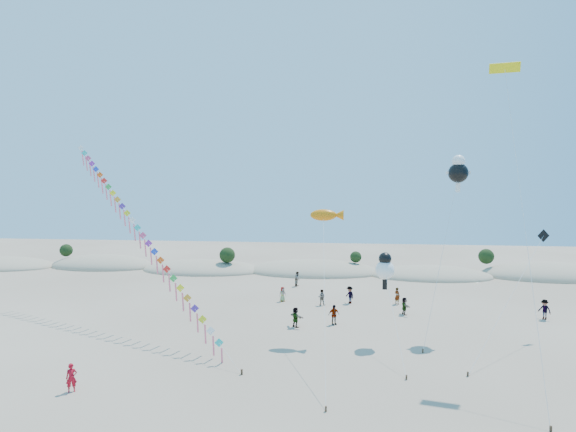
# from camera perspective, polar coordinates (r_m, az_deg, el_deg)

# --- Properties ---
(dune_ridge) EXTENTS (145.30, 11.49, 5.57)m
(dune_ridge) POSITION_cam_1_polar(r_m,az_deg,el_deg) (68.65, 3.86, -6.58)
(dune_ridge) COLOR tan
(dune_ridge) RESTS_ON ground
(kite_train) EXTENTS (22.40, 19.32, 17.35)m
(kite_train) POSITION_cam_1_polar(r_m,az_deg,el_deg) (44.40, -17.62, -1.14)
(kite_train) COLOR #3F2D1E
(kite_train) RESTS_ON ground
(fish_kite) EXTENTS (2.72, 14.20, 10.37)m
(fish_kite) POSITION_cam_1_polar(r_m,az_deg,el_deg) (39.22, 4.66, 0.06)
(fish_kite) COLOR #3F2D1E
(fish_kite) RESTS_ON ground
(cartoon_kite_low) EXTENTS (1.63, 8.13, 7.10)m
(cartoon_kite_low) POSITION_cam_1_polar(r_m,az_deg,el_deg) (38.41, 11.42, -6.02)
(cartoon_kite_low) COLOR #3F2D1E
(cartoon_kite_low) RESTS_ON ground
(cartoon_kite_high) EXTENTS (4.75, 7.47, 14.87)m
(cartoon_kite_high) POSITION_cam_1_polar(r_m,az_deg,el_deg) (43.17, 19.53, 5.07)
(cartoon_kite_high) COLOR #3F2D1E
(cartoon_kite_high) RESTS_ON ground
(parafoil_kite) EXTENTS (2.08, 12.07, 21.00)m
(parafoil_kite) POSITION_cam_1_polar(r_m,az_deg,el_deg) (38.42, 24.38, 15.01)
(parafoil_kite) COLOR #3F2D1E
(parafoil_kite) RESTS_ON ground
(dark_kite) EXTENTS (8.97, 10.68, 8.69)m
(dark_kite) POSITION_cam_1_polar(r_m,az_deg,el_deg) (42.19, 26.54, -5.19)
(dark_kite) COLOR #3F2D1E
(dark_kite) RESTS_ON ground
(flyer_foreground) EXTENTS (0.74, 0.66, 1.71)m
(flyer_foreground) POSITION_cam_1_polar(r_m,az_deg,el_deg) (32.83, -24.28, -17.08)
(flyer_foreground) COLOR #A80D1C
(flyer_foreground) RESTS_ON ground
(beachgoers) EXTENTS (25.90, 18.15, 1.83)m
(beachgoers) POSITION_cam_1_polar(r_m,az_deg,el_deg) (48.88, 9.16, -9.92)
(beachgoers) COLOR slate
(beachgoers) RESTS_ON ground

